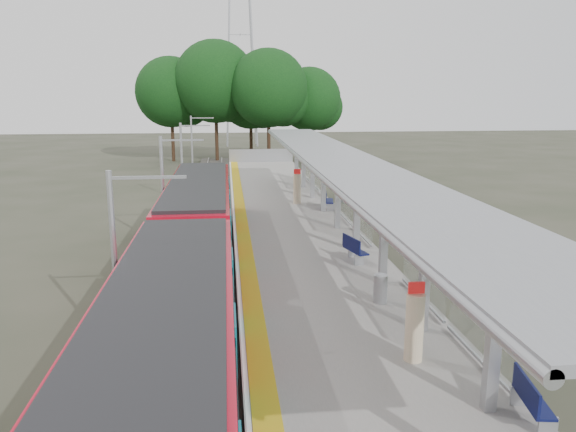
{
  "coord_description": "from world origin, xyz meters",
  "views": [
    {
      "loc": [
        -3.23,
        -7.91,
        7.37
      ],
      "look_at": [
        -0.72,
        15.02,
        2.3
      ],
      "focal_mm": 35.0,
      "sensor_mm": 36.0,
      "label": 1
    }
  ],
  "objects_px": {
    "info_pillar_near": "(414,327)",
    "info_pillar_far": "(297,189)",
    "litter_bin": "(380,289)",
    "train": "(189,263)",
    "bench_near": "(530,398)",
    "bench_mid": "(354,248)",
    "bench_far": "(328,199)"
  },
  "relations": [
    {
      "from": "litter_bin",
      "to": "info_pillar_far",
      "type": "bearing_deg",
      "value": 92.02
    },
    {
      "from": "bench_near",
      "to": "info_pillar_near",
      "type": "relative_size",
      "value": 0.7
    },
    {
      "from": "info_pillar_near",
      "to": "litter_bin",
      "type": "bearing_deg",
      "value": 87.33
    },
    {
      "from": "info_pillar_far",
      "to": "train",
      "type": "bearing_deg",
      "value": -104.79
    },
    {
      "from": "bench_far",
      "to": "info_pillar_far",
      "type": "xyz_separation_m",
      "value": [
        -1.51,
        1.69,
        0.36
      ]
    },
    {
      "from": "bench_near",
      "to": "bench_far",
      "type": "relative_size",
      "value": 0.93
    },
    {
      "from": "bench_near",
      "to": "train",
      "type": "bearing_deg",
      "value": 140.74
    },
    {
      "from": "bench_far",
      "to": "litter_bin",
      "type": "bearing_deg",
      "value": -85.1
    },
    {
      "from": "bench_near",
      "to": "litter_bin",
      "type": "bearing_deg",
      "value": 109.46
    },
    {
      "from": "train",
      "to": "bench_near",
      "type": "height_order",
      "value": "train"
    },
    {
      "from": "info_pillar_near",
      "to": "litter_bin",
      "type": "xyz_separation_m",
      "value": [
        0.23,
        3.85,
        -0.42
      ]
    },
    {
      "from": "bench_near",
      "to": "bench_mid",
      "type": "distance_m",
      "value": 11.05
    },
    {
      "from": "train",
      "to": "bench_mid",
      "type": "distance_m",
      "value": 6.79
    },
    {
      "from": "bench_mid",
      "to": "info_pillar_far",
      "type": "height_order",
      "value": "info_pillar_far"
    },
    {
      "from": "bench_far",
      "to": "info_pillar_far",
      "type": "bearing_deg",
      "value": 140.46
    },
    {
      "from": "bench_far",
      "to": "info_pillar_near",
      "type": "bearing_deg",
      "value": -85.05
    },
    {
      "from": "info_pillar_near",
      "to": "info_pillar_far",
      "type": "height_order",
      "value": "info_pillar_far"
    },
    {
      "from": "bench_near",
      "to": "bench_mid",
      "type": "height_order",
      "value": "bench_mid"
    },
    {
      "from": "info_pillar_near",
      "to": "train",
      "type": "bearing_deg",
      "value": 138.07
    },
    {
      "from": "bench_near",
      "to": "litter_bin",
      "type": "relative_size",
      "value": 1.56
    },
    {
      "from": "bench_near",
      "to": "info_pillar_far",
      "type": "bearing_deg",
      "value": 103.54
    },
    {
      "from": "bench_mid",
      "to": "litter_bin",
      "type": "height_order",
      "value": "bench_mid"
    },
    {
      "from": "bench_mid",
      "to": "info_pillar_far",
      "type": "bearing_deg",
      "value": 78.57
    },
    {
      "from": "info_pillar_far",
      "to": "litter_bin",
      "type": "height_order",
      "value": "info_pillar_far"
    },
    {
      "from": "train",
      "to": "info_pillar_near",
      "type": "xyz_separation_m",
      "value": [
        5.67,
        -5.24,
        -0.19
      ]
    },
    {
      "from": "bench_far",
      "to": "info_pillar_far",
      "type": "distance_m",
      "value": 2.3
    },
    {
      "from": "bench_far",
      "to": "litter_bin",
      "type": "distance_m",
      "value": 14.5
    },
    {
      "from": "train",
      "to": "info_pillar_far",
      "type": "distance_m",
      "value": 15.7
    },
    {
      "from": "train",
      "to": "info_pillar_near",
      "type": "height_order",
      "value": "train"
    },
    {
      "from": "info_pillar_near",
      "to": "litter_bin",
      "type": "distance_m",
      "value": 3.88
    },
    {
      "from": "train",
      "to": "litter_bin",
      "type": "distance_m",
      "value": 6.1
    },
    {
      "from": "bench_far",
      "to": "litter_bin",
      "type": "xyz_separation_m",
      "value": [
        -0.94,
        -14.47,
        -0.08
      ]
    }
  ]
}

